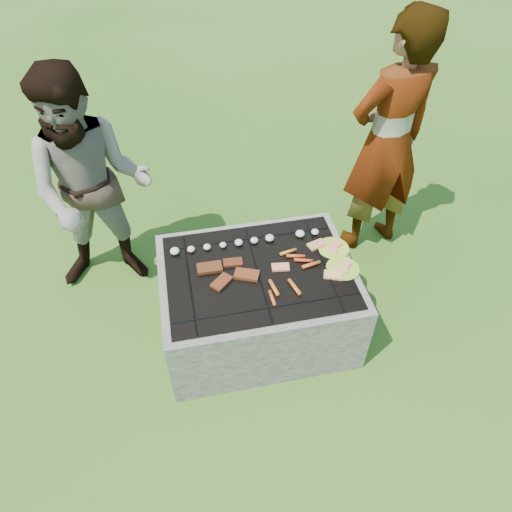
{
  "coord_description": "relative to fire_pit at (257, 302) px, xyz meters",
  "views": [
    {
      "loc": [
        -0.43,
        -2.03,
        2.81
      ],
      "look_at": [
        0.0,
        0.05,
        0.7
      ],
      "focal_mm": 32.0,
      "sensor_mm": 36.0,
      "label": 1
    }
  ],
  "objects": [
    {
      "name": "lawn",
      "position": [
        0.0,
        0.0,
        -0.28
      ],
      "size": [
        60.0,
        60.0,
        0.0
      ],
      "primitive_type": "plane",
      "color": "#264A12",
      "rests_on": "ground"
    },
    {
      "name": "fire_pit",
      "position": [
        0.0,
        0.0,
        0.0
      ],
      "size": [
        1.3,
        1.0,
        0.62
      ],
      "color": "#A69F93",
      "rests_on": "ground"
    },
    {
      "name": "mushrooms",
      "position": [
        -0.04,
        0.27,
        0.35
      ],
      "size": [
        1.06,
        0.06,
        0.04
      ],
      "color": "silver",
      "rests_on": "fire_pit"
    },
    {
      "name": "pork_slabs",
      "position": [
        -0.2,
        0.02,
        0.34
      ],
      "size": [
        0.4,
        0.28,
        0.02
      ],
      "color": "brown",
      "rests_on": "fire_pit"
    },
    {
      "name": "sausages",
      "position": [
        0.22,
        -0.07,
        0.34
      ],
      "size": [
        0.4,
        0.46,
        0.03
      ],
      "color": "orange",
      "rests_on": "fire_pit"
    },
    {
      "name": "bread_on_grate",
      "position": [
        0.37,
        0.01,
        0.34
      ],
      "size": [
        0.45,
        0.41,
        0.02
      ],
      "color": "#F8B37F",
      "rests_on": "fire_pit"
    },
    {
      "name": "plate_far",
      "position": [
        0.56,
        0.11,
        0.33
      ],
      "size": [
        0.27,
        0.27,
        0.03
      ],
      "color": "gold",
      "rests_on": "fire_pit"
    },
    {
      "name": "plate_near",
      "position": [
        0.56,
        -0.09,
        0.33
      ],
      "size": [
        0.23,
        0.23,
        0.03
      ],
      "color": "#C8E135",
      "rests_on": "fire_pit"
    },
    {
      "name": "cook",
      "position": [
        1.17,
        0.77,
        0.7
      ],
      "size": [
        0.8,
        0.61,
        1.96
      ],
      "primitive_type": "imported",
      "rotation": [
        0.0,
        0.0,
        3.35
      ],
      "color": "gray",
      "rests_on": "ground"
    },
    {
      "name": "bystander",
      "position": [
        -1.03,
        0.75,
        0.6
      ],
      "size": [
        0.9,
        0.72,
        1.76
      ],
      "primitive_type": "imported",
      "rotation": [
        0.0,
        0.0,
        -0.07
      ],
      "color": "#A19086",
      "rests_on": "ground"
    }
  ]
}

